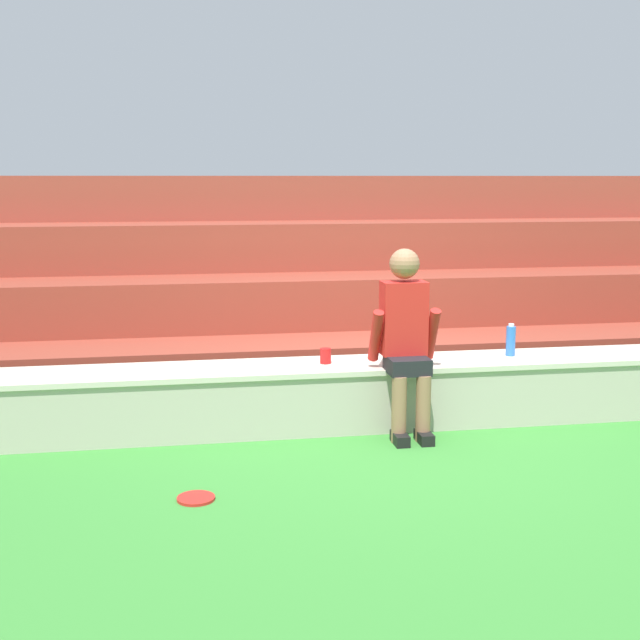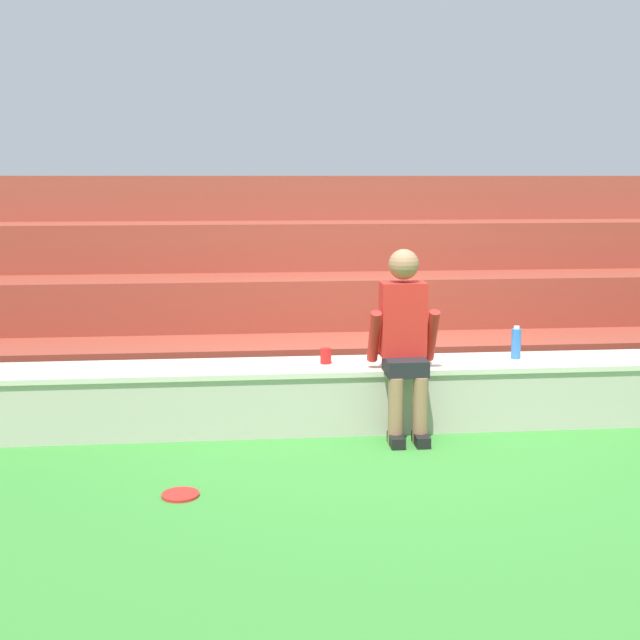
% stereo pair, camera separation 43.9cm
% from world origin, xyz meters
% --- Properties ---
extents(ground_plane, '(80.00, 80.00, 0.00)m').
position_xyz_m(ground_plane, '(0.00, 0.00, 0.00)').
color(ground_plane, '#388433').
extents(stone_seating_wall, '(9.80, 0.60, 0.50)m').
position_xyz_m(stone_seating_wall, '(0.00, 0.28, 0.27)').
color(stone_seating_wall, '#B7AF9E').
rests_on(stone_seating_wall, ground).
extents(brick_bleachers, '(11.65, 3.08, 1.94)m').
position_xyz_m(brick_bleachers, '(0.00, 2.83, 0.73)').
color(brick_bleachers, brown).
rests_on(brick_bleachers, ground).
extents(person_left_of_center, '(0.51, 0.51, 1.40)m').
position_xyz_m(person_left_of_center, '(0.06, -0.02, 0.75)').
color(person_left_of_center, '#996B4C').
rests_on(person_left_of_center, ground).
extents(water_bottle_near_right, '(0.08, 0.08, 0.26)m').
position_xyz_m(water_bottle_near_right, '(1.03, 0.32, 0.62)').
color(water_bottle_near_right, blue).
rests_on(water_bottle_near_right, stone_seating_wall).
extents(plastic_cup_middle, '(0.09, 0.09, 0.12)m').
position_xyz_m(plastic_cup_middle, '(-0.48, 0.30, 0.56)').
color(plastic_cup_middle, red).
rests_on(plastic_cup_middle, stone_seating_wall).
extents(frisbee, '(0.23, 0.23, 0.02)m').
position_xyz_m(frisbee, '(-1.52, -1.06, 0.01)').
color(frisbee, red).
rests_on(frisbee, ground).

